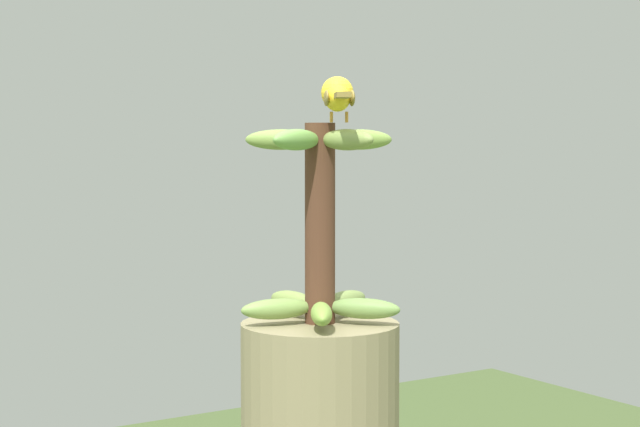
% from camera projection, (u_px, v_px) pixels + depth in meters
% --- Properties ---
extents(banana_bunch, '(0.25, 0.26, 0.32)m').
position_uv_depth(banana_bunch, '(320.00, 223.00, 1.71)').
color(banana_bunch, '#4C2D1E').
rests_on(banana_bunch, banana_tree).
extents(perched_bird, '(0.18, 0.11, 0.07)m').
position_uv_depth(perched_bird, '(338.00, 96.00, 1.67)').
color(perched_bird, '#C68933').
rests_on(perched_bird, banana_bunch).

